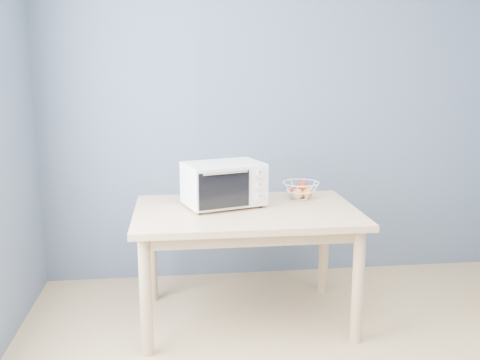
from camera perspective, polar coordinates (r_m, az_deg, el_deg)
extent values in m
cube|color=slate|center=(4.18, 6.78, 7.35)|extent=(4.00, 0.01, 2.60)
cube|color=#D7B281|center=(3.38, 0.66, -3.46)|extent=(1.40, 0.90, 0.04)
cylinder|color=#D7B281|center=(3.13, -10.01, -12.18)|extent=(0.07, 0.07, 0.71)
cylinder|color=#D7B281|center=(3.30, 12.46, -11.03)|extent=(0.07, 0.07, 0.71)
cylinder|color=#D7B281|center=(3.82, -9.43, -7.67)|extent=(0.07, 0.07, 0.71)
cylinder|color=#D7B281|center=(3.96, 8.94, -6.96)|extent=(0.07, 0.07, 0.71)
cube|color=white|center=(3.41, -1.77, -0.36)|extent=(0.56, 0.45, 0.27)
cube|color=black|center=(3.39, -2.77, -0.50)|extent=(0.38, 0.36, 0.21)
cube|color=black|center=(3.24, -1.70, -1.08)|extent=(0.32, 0.11, 0.23)
cylinder|color=silver|center=(3.20, -1.58, 0.77)|extent=(0.28, 0.10, 0.02)
cube|color=white|center=(3.34, 2.00, -0.63)|extent=(0.13, 0.05, 0.25)
cylinder|color=black|center=(3.26, -4.25, -3.53)|extent=(0.03, 0.03, 0.02)
cylinder|color=black|center=(3.42, 2.20, -2.79)|extent=(0.03, 0.03, 0.02)
cylinder|color=black|center=(3.49, -5.63, -2.54)|extent=(0.03, 0.03, 0.02)
cylinder|color=black|center=(3.63, 0.48, -1.90)|extent=(0.03, 0.03, 0.02)
cylinder|color=silver|center=(3.31, 2.10, 0.59)|extent=(0.05, 0.03, 0.05)
cylinder|color=silver|center=(3.33, 2.09, -0.67)|extent=(0.05, 0.03, 0.05)
cylinder|color=silver|center=(3.35, 2.08, -1.93)|extent=(0.05, 0.03, 0.05)
torus|color=white|center=(3.63, 6.50, -0.29)|extent=(0.32, 0.32, 0.01)
torus|color=white|center=(3.65, 6.48, -1.11)|extent=(0.25, 0.25, 0.01)
torus|color=white|center=(3.66, 6.46, -1.92)|extent=(0.15, 0.15, 0.01)
sphere|color=red|center=(3.65, 5.92, -1.31)|extent=(0.08, 0.08, 0.08)
sphere|color=orange|center=(3.64, 7.14, -1.41)|extent=(0.08, 0.08, 0.08)
sphere|color=#F5A65F|center=(3.70, 6.38, -1.20)|extent=(0.07, 0.07, 0.07)
sphere|color=red|center=(3.64, 6.66, -0.60)|extent=(0.07, 0.07, 0.07)
sphere|color=#F5A65F|center=(3.61, 6.17, -1.48)|extent=(0.07, 0.07, 0.07)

